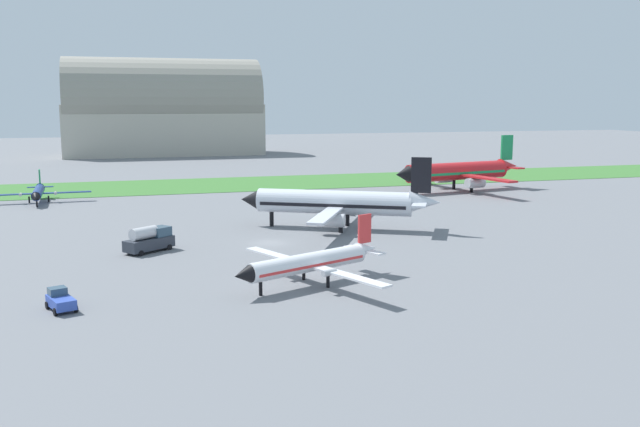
{
  "coord_description": "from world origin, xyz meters",
  "views": [
    {
      "loc": [
        -19.27,
        -88.79,
        18.79
      ],
      "look_at": [
        8.24,
        3.89,
        3.0
      ],
      "focal_mm": 38.6,
      "sensor_mm": 36.0,
      "label": 1
    }
  ],
  "objects_px": {
    "airplane_taxiing_turboprop": "(38,192)",
    "airplane_parked_jet_far": "(459,171)",
    "airplane_foreground_turboprop": "(311,262)",
    "fuel_truck_near_gate": "(150,239)",
    "pushback_tug_midfield": "(60,300)",
    "airplane_midfield_jet": "(338,203)"
  },
  "relations": [
    {
      "from": "fuel_truck_near_gate",
      "to": "pushback_tug_midfield",
      "type": "distance_m",
      "value": 24.83
    },
    {
      "from": "pushback_tug_midfield",
      "to": "fuel_truck_near_gate",
      "type": "bearing_deg",
      "value": -41.3
    },
    {
      "from": "airplane_taxiing_turboprop",
      "to": "airplane_foreground_turboprop",
      "type": "bearing_deg",
      "value": 23.0
    },
    {
      "from": "airplane_taxiing_turboprop",
      "to": "pushback_tug_midfield",
      "type": "bearing_deg",
      "value": 4.81
    },
    {
      "from": "airplane_parked_jet_far",
      "to": "airplane_foreground_turboprop",
      "type": "relative_size",
      "value": 1.57
    },
    {
      "from": "airplane_midfield_jet",
      "to": "pushback_tug_midfield",
      "type": "relative_size",
      "value": 7.0
    },
    {
      "from": "airplane_taxiing_turboprop",
      "to": "airplane_parked_jet_far",
      "type": "height_order",
      "value": "airplane_parked_jet_far"
    },
    {
      "from": "airplane_midfield_jet",
      "to": "fuel_truck_near_gate",
      "type": "distance_m",
      "value": 28.92
    },
    {
      "from": "airplane_parked_jet_far",
      "to": "pushback_tug_midfield",
      "type": "height_order",
      "value": "airplane_parked_jet_far"
    },
    {
      "from": "airplane_taxiing_turboprop",
      "to": "airplane_foreground_turboprop",
      "type": "height_order",
      "value": "airplane_foreground_turboprop"
    },
    {
      "from": "airplane_midfield_jet",
      "to": "airplane_parked_jet_far",
      "type": "bearing_deg",
      "value": -108.91
    },
    {
      "from": "airplane_foreground_turboprop",
      "to": "airplane_taxiing_turboprop",
      "type": "bearing_deg",
      "value": -88.35
    },
    {
      "from": "airplane_foreground_turboprop",
      "to": "fuel_truck_near_gate",
      "type": "distance_m",
      "value": 26.04
    },
    {
      "from": "airplane_taxiing_turboprop",
      "to": "fuel_truck_near_gate",
      "type": "height_order",
      "value": "airplane_taxiing_turboprop"
    },
    {
      "from": "airplane_taxiing_turboprop",
      "to": "fuel_truck_near_gate",
      "type": "xyz_separation_m",
      "value": [
        17.87,
        -49.53,
        -0.49
      ]
    },
    {
      "from": "airplane_foreground_turboprop",
      "to": "pushback_tug_midfield",
      "type": "xyz_separation_m",
      "value": [
        -24.28,
        -2.03,
        -1.5
      ]
    },
    {
      "from": "airplane_foreground_turboprop",
      "to": "airplane_parked_jet_far",
      "type": "bearing_deg",
      "value": -151.92
    },
    {
      "from": "airplane_foreground_turboprop",
      "to": "fuel_truck_near_gate",
      "type": "height_order",
      "value": "airplane_foreground_turboprop"
    },
    {
      "from": "airplane_taxiing_turboprop",
      "to": "airplane_midfield_jet",
      "type": "bearing_deg",
      "value": 45.61
    },
    {
      "from": "airplane_foreground_turboprop",
      "to": "pushback_tug_midfield",
      "type": "distance_m",
      "value": 24.42
    },
    {
      "from": "airplane_taxiing_turboprop",
      "to": "airplane_foreground_turboprop",
      "type": "xyz_separation_m",
      "value": [
        33.12,
        -70.62,
        0.34
      ]
    },
    {
      "from": "airplane_parked_jet_far",
      "to": "fuel_truck_near_gate",
      "type": "bearing_deg",
      "value": 22.14
    }
  ]
}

